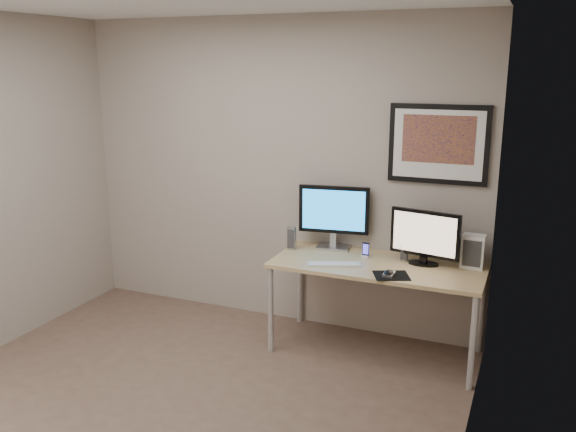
# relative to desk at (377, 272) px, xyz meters

# --- Properties ---
(floor) EXTENTS (3.60, 3.60, 0.00)m
(floor) POSITION_rel_desk_xyz_m (-1.00, -1.35, -0.66)
(floor) COLOR brown
(floor) RESTS_ON ground
(room) EXTENTS (3.60, 3.60, 3.60)m
(room) POSITION_rel_desk_xyz_m (-1.00, -0.90, 0.98)
(room) COLOR white
(room) RESTS_ON ground
(desk) EXTENTS (1.60, 0.70, 0.73)m
(desk) POSITION_rel_desk_xyz_m (0.00, 0.00, 0.00)
(desk) COLOR tan
(desk) RESTS_ON floor
(framed_art) EXTENTS (0.75, 0.04, 0.60)m
(framed_art) POSITION_rel_desk_xyz_m (0.35, 0.33, 0.96)
(framed_art) COLOR black
(framed_art) RESTS_ON room
(monitor_large) EXTENTS (0.57, 0.22, 0.52)m
(monitor_large) POSITION_rel_desk_xyz_m (-0.44, 0.25, 0.36)
(monitor_large) COLOR #A7A7AC
(monitor_large) RESTS_ON desk
(monitor_tv) EXTENTS (0.53, 0.16, 0.42)m
(monitor_tv) POSITION_rel_desk_xyz_m (0.33, 0.11, 0.29)
(monitor_tv) COLOR black
(monitor_tv) RESTS_ON desk
(speaker_left) EXTENTS (0.09, 0.09, 0.19)m
(speaker_left) POSITION_rel_desk_xyz_m (-0.75, 0.10, 0.16)
(speaker_left) COLOR #A7A7AC
(speaker_left) RESTS_ON desk
(speaker_right) EXTENTS (0.07, 0.07, 0.16)m
(speaker_right) POSITION_rel_desk_xyz_m (0.17, 0.16, 0.15)
(speaker_right) COLOR #A7A7AC
(speaker_right) RESTS_ON desk
(phone_dock) EXTENTS (0.06, 0.06, 0.12)m
(phone_dock) POSITION_rel_desk_xyz_m (-0.13, 0.12, 0.13)
(phone_dock) COLOR black
(phone_dock) RESTS_ON desk
(keyboard) EXTENTS (0.41, 0.24, 0.01)m
(keyboard) POSITION_rel_desk_xyz_m (-0.29, -0.16, 0.07)
(keyboard) COLOR silver
(keyboard) RESTS_ON desk
(mousepad) EXTENTS (0.31, 0.30, 0.00)m
(mousepad) POSITION_rel_desk_xyz_m (0.16, -0.23, 0.07)
(mousepad) COLOR black
(mousepad) RESTS_ON desk
(mouse) EXTENTS (0.07, 0.12, 0.04)m
(mouse) POSITION_rel_desk_xyz_m (0.14, -0.25, 0.09)
(mouse) COLOR black
(mouse) RESTS_ON mousepad
(fan_unit) EXTENTS (0.17, 0.13, 0.25)m
(fan_unit) POSITION_rel_desk_xyz_m (0.67, 0.19, 0.19)
(fan_unit) COLOR silver
(fan_unit) RESTS_ON desk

